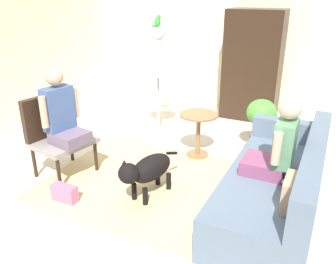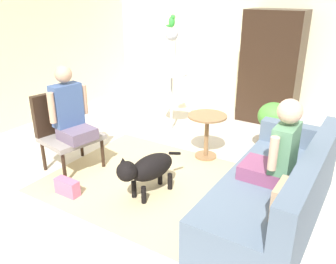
# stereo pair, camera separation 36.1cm
# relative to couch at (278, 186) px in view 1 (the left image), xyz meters

# --- Properties ---
(ground_plane) EXTENTS (7.70, 7.70, 0.00)m
(ground_plane) POSITION_rel_couch_xyz_m (-1.22, -0.10, -0.30)
(ground_plane) COLOR beige
(back_wall) EXTENTS (6.88, 0.12, 2.59)m
(back_wall) POSITION_rel_couch_xyz_m (-1.22, 3.17, 1.00)
(back_wall) COLOR beige
(back_wall) RESTS_ON ground
(area_rug) EXTENTS (2.46, 1.97, 0.01)m
(area_rug) POSITION_rel_couch_xyz_m (-1.41, -0.08, -0.29)
(area_rug) COLOR #C6B284
(area_rug) RESTS_ON ground
(couch) EXTENTS (0.88, 2.10, 0.82)m
(couch) POSITION_rel_couch_xyz_m (0.00, 0.00, 0.00)
(couch) COLOR slate
(couch) RESTS_ON ground
(armchair) EXTENTS (0.69, 0.76, 0.97)m
(armchair) POSITION_rel_couch_xyz_m (-2.62, -0.30, 0.26)
(armchair) COLOR black
(armchair) RESTS_ON ground
(person_on_couch) EXTENTS (0.49, 0.53, 0.82)m
(person_on_couch) POSITION_rel_couch_xyz_m (-0.04, -0.03, 0.47)
(person_on_couch) COLOR #844368
(person_on_armchair) EXTENTS (0.51, 0.51, 0.87)m
(person_on_armchair) POSITION_rel_couch_xyz_m (-2.46, -0.33, 0.51)
(person_on_armchair) COLOR slate
(round_end_table) EXTENTS (0.52, 0.52, 0.61)m
(round_end_table) POSITION_rel_couch_xyz_m (-1.20, 0.87, 0.11)
(round_end_table) COLOR olive
(round_end_table) RESTS_ON ground
(dog) EXTENTS (0.39, 0.90, 0.55)m
(dog) POSITION_rel_couch_xyz_m (-1.32, -0.34, 0.04)
(dog) COLOR black
(dog) RESTS_ON ground
(bird_cage_stand) EXTENTS (0.48, 0.48, 1.63)m
(bird_cage_stand) POSITION_rel_couch_xyz_m (-2.09, 1.42, 0.66)
(bird_cage_stand) COLOR silver
(bird_cage_stand) RESTS_ON ground
(parrot) EXTENTS (0.17, 0.10, 0.18)m
(parrot) POSITION_rel_couch_xyz_m (-2.09, 1.42, 1.42)
(parrot) COLOR green
(parrot) RESTS_ON bird_cage_stand
(potted_plant) EXTENTS (0.41, 0.41, 0.76)m
(potted_plant) POSITION_rel_couch_xyz_m (-0.48, 1.40, 0.19)
(potted_plant) COLOR #996047
(potted_plant) RESTS_ON ground
(armoire_cabinet) EXTENTS (0.94, 0.56, 1.85)m
(armoire_cabinet) POSITION_rel_couch_xyz_m (-0.96, 2.76, 0.63)
(armoire_cabinet) COLOR black
(armoire_cabinet) RESTS_ON ground
(handbag) EXTENTS (0.29, 0.12, 0.19)m
(handbag) POSITION_rel_couch_xyz_m (-2.09, -0.81, -0.20)
(handbag) COLOR #D8668C
(handbag) RESTS_ON ground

